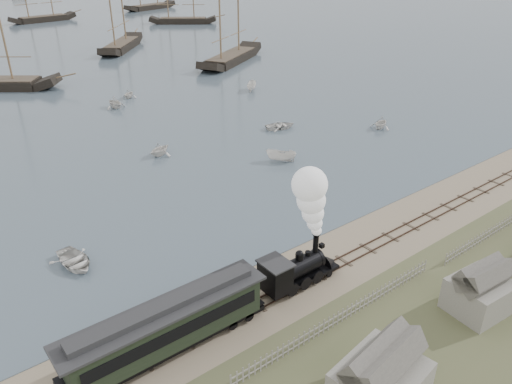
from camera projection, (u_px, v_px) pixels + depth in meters
ground at (335, 246)px, 43.18m from camera, size 600.00×600.00×0.00m
rail_track at (352, 256)px, 41.76m from camera, size 120.00×1.80×0.16m
picket_fence_west at (342, 322)px, 34.71m from camera, size 19.00×0.10×1.20m
picket_fence_east at (493, 236)px, 44.75m from camera, size 15.00×0.10×1.20m
shed_mid at (475, 310)px, 35.85m from camera, size 4.00×3.50×3.60m
locomotive at (310, 234)px, 37.03m from camera, size 7.30×2.72×9.10m
passenger_coach at (167, 325)px, 31.33m from camera, size 13.93×2.69×3.38m
beached_dinghy at (137, 324)px, 33.98m from camera, size 3.74×4.19×0.72m
rowboat_0 at (75, 261)px, 40.38m from camera, size 4.69×3.55×0.91m
rowboat_1 at (160, 149)px, 60.68m from camera, size 3.72×3.97×1.69m
rowboat_2 at (281, 156)px, 59.12m from camera, size 3.57×3.48×1.40m
rowboat_3 at (280, 126)px, 69.44m from camera, size 4.20×4.95×0.87m
rowboat_4 at (381, 123)px, 69.30m from camera, size 3.55×3.85×1.69m
rowboat_5 at (251, 86)px, 86.57m from camera, size 3.67×3.71×1.47m
rowboat_7 at (115, 102)px, 77.60m from camera, size 3.86×3.45×1.84m
rowboat_8 at (129, 94)px, 82.54m from camera, size 3.62×3.67×1.46m
schooner_3 at (117, 5)px, 114.44m from camera, size 18.26×19.62×20.00m
schooner_4 at (230, 13)px, 102.27m from camera, size 23.32×16.88×20.00m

